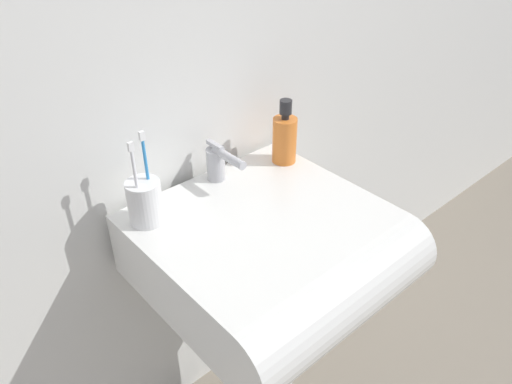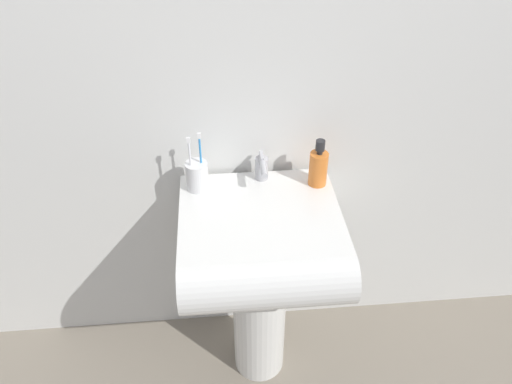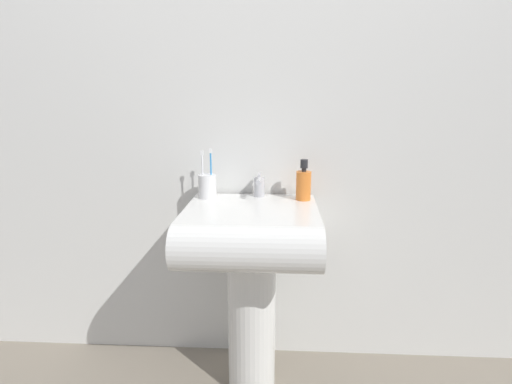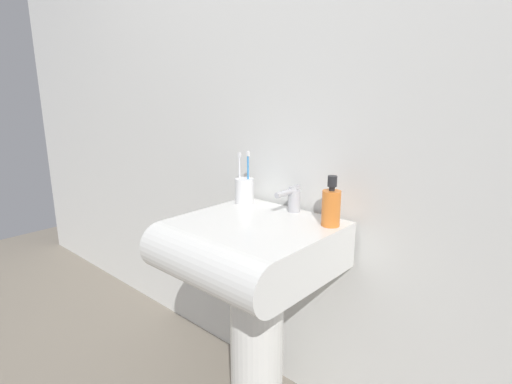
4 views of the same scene
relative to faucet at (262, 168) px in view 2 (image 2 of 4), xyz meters
name	(u,v)px [view 2 (image 2 of 4)]	position (x,y,z in m)	size (l,w,h in m)	color
ground_plane	(259,360)	(-0.02, -0.18, -0.88)	(6.00, 6.00, 0.00)	gray
wall_back	(252,71)	(-0.02, 0.10, 0.32)	(5.00, 0.05, 2.40)	silver
sink_pedestal	(259,310)	(-0.02, -0.18, -0.55)	(0.20, 0.20, 0.66)	white
sink_basin	(262,243)	(-0.02, -0.24, -0.14)	(0.54, 0.55, 0.17)	white
faucet	(262,168)	(0.00, 0.00, 0.00)	(0.05, 0.14, 0.10)	#B7B7BC
toothbrush_cup	(197,175)	(-0.23, -0.03, 0.00)	(0.08, 0.08, 0.22)	white
soap_bottle	(318,167)	(0.19, -0.04, 0.02)	(0.06, 0.06, 0.18)	orange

